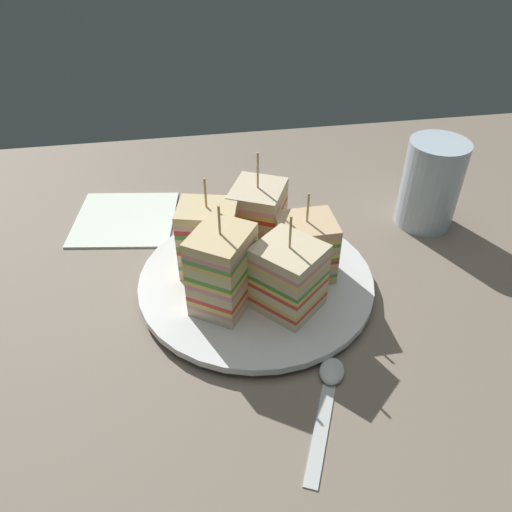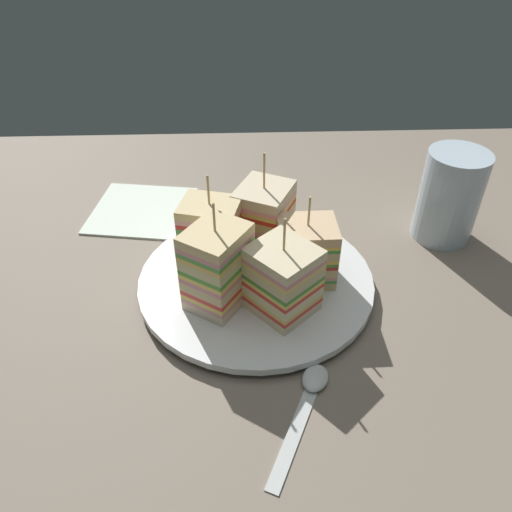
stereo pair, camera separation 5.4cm
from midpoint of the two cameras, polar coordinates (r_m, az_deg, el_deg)
ground_plane at (r=57.49cm, az=2.69°, el=-4.32°), size 116.71×81.70×1.80cm
plate at (r=56.29cm, az=2.75°, el=-2.97°), size 26.06×26.06×1.49cm
sandwich_wedge_0 at (r=57.60cm, az=3.54°, el=4.05°), size 7.64×7.98×12.53cm
sandwich_wedge_1 at (r=55.06cm, az=-2.27°, el=2.23°), size 7.23×6.30×11.62cm
sandwich_wedge_2 at (r=50.12cm, az=-1.34°, el=-1.42°), size 7.66×7.98×12.10cm
sandwich_wedge_3 at (r=50.15cm, az=6.07°, el=-2.79°), size 8.37×8.40×11.05cm
sandwich_wedge_4 at (r=54.59cm, az=8.44°, el=0.55°), size 6.31×5.40×10.29cm
salad_garnish at (r=62.32cm, az=0.69°, el=3.21°), size 7.26×7.83×1.62cm
spoon at (r=47.18cm, az=9.46°, el=-15.37°), size 6.98×12.54×1.00cm
napkin at (r=70.37cm, az=-10.72°, el=5.16°), size 14.80×14.62×0.50cm
drinking_glass at (r=67.33cm, az=23.16°, el=5.62°), size 7.38×7.38×11.47cm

